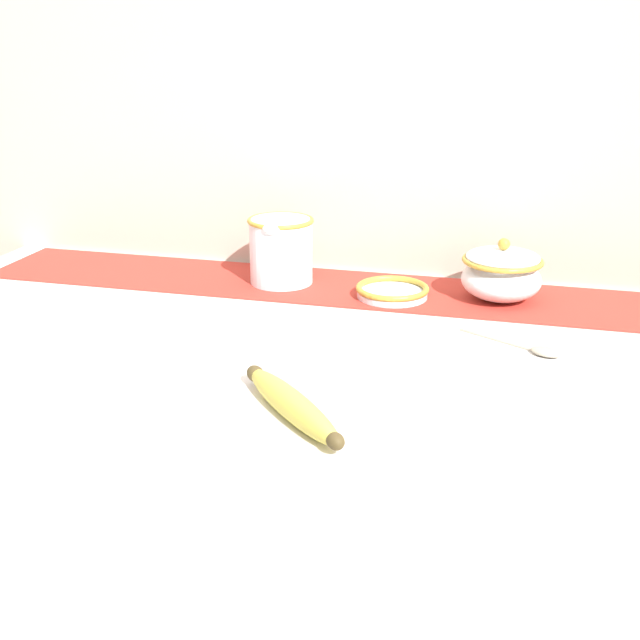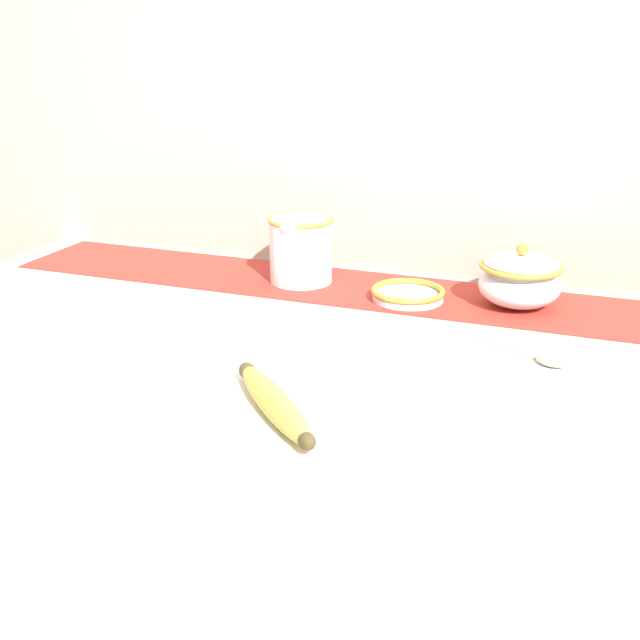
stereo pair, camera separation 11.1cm
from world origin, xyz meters
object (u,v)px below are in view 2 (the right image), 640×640
at_px(sugar_bowl, 520,279).
at_px(small_dish, 408,294).
at_px(spoon, 545,360).
at_px(cream_pitcher, 301,247).
at_px(banana, 274,402).

distance_m(sugar_bowl, small_dish, 0.18).
xyz_separation_m(small_dish, spoon, (0.24, -0.19, -0.01)).
distance_m(cream_pitcher, banana, 0.52).
height_order(cream_pitcher, banana, cream_pitcher).
height_order(sugar_bowl, banana, sugar_bowl).
height_order(cream_pitcher, small_dish, cream_pitcher).
xyz_separation_m(cream_pitcher, small_dish, (0.20, -0.03, -0.05)).
xyz_separation_m(banana, spoon, (0.28, 0.27, -0.01)).
bearing_deg(spoon, small_dish, 171.16).
bearing_deg(small_dish, sugar_bowl, 10.19).
xyz_separation_m(small_dish, banana, (-0.04, -0.46, 0.00)).
height_order(banana, spoon, banana).
height_order(sugar_bowl, small_dish, sugar_bowl).
distance_m(sugar_bowl, spoon, 0.23).
height_order(cream_pitcher, sugar_bowl, cream_pitcher).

